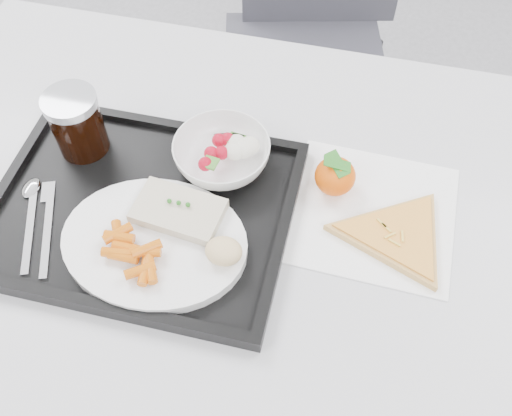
{
  "coord_description": "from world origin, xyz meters",
  "views": [
    {
      "loc": [
        0.15,
        -0.19,
        1.47
      ],
      "look_at": [
        0.03,
        0.29,
        0.77
      ],
      "focal_mm": 40.0,
      "sensor_mm": 36.0,
      "label": 1
    }
  ],
  "objects_px": {
    "table": "(238,229)",
    "tray": "(143,210)",
    "pizza_slice": "(397,235)",
    "chair": "(313,22)",
    "salad_bowl": "(222,154)",
    "tangerine": "(335,176)",
    "cola_glass": "(77,122)",
    "dinner_plate": "(155,243)"
  },
  "relations": [
    {
      "from": "salad_bowl",
      "to": "chair",
      "type": "bearing_deg",
      "value": 86.41
    },
    {
      "from": "table",
      "to": "pizza_slice",
      "type": "height_order",
      "value": "pizza_slice"
    },
    {
      "from": "salad_bowl",
      "to": "cola_glass",
      "type": "relative_size",
      "value": 1.41
    },
    {
      "from": "chair",
      "to": "dinner_plate",
      "type": "bearing_deg",
      "value": -96.49
    },
    {
      "from": "tray",
      "to": "salad_bowl",
      "type": "distance_m",
      "value": 0.15
    },
    {
      "from": "table",
      "to": "cola_glass",
      "type": "relative_size",
      "value": 11.11
    },
    {
      "from": "chair",
      "to": "tangerine",
      "type": "height_order",
      "value": "chair"
    },
    {
      "from": "table",
      "to": "chair",
      "type": "distance_m",
      "value": 0.77
    },
    {
      "from": "tangerine",
      "to": "table",
      "type": "bearing_deg",
      "value": -155.12
    },
    {
      "from": "tray",
      "to": "pizza_slice",
      "type": "xyz_separation_m",
      "value": [
        0.38,
        0.04,
        0.0
      ]
    },
    {
      "from": "table",
      "to": "chair",
      "type": "xyz_separation_m",
      "value": [
        0.0,
        0.75,
        -0.15
      ]
    },
    {
      "from": "chair",
      "to": "tangerine",
      "type": "xyz_separation_m",
      "value": [
        0.14,
        -0.69,
        0.25
      ]
    },
    {
      "from": "chair",
      "to": "pizza_slice",
      "type": "distance_m",
      "value": 0.82
    },
    {
      "from": "table",
      "to": "tray",
      "type": "relative_size",
      "value": 2.67
    },
    {
      "from": "cola_glass",
      "to": "tangerine",
      "type": "distance_m",
      "value": 0.41
    },
    {
      "from": "tray",
      "to": "cola_glass",
      "type": "xyz_separation_m",
      "value": [
        -0.13,
        0.1,
        0.06
      ]
    },
    {
      "from": "salad_bowl",
      "to": "tangerine",
      "type": "relative_size",
      "value": 1.91
    },
    {
      "from": "chair",
      "to": "tangerine",
      "type": "bearing_deg",
      "value": -78.79
    },
    {
      "from": "table",
      "to": "pizza_slice",
      "type": "relative_size",
      "value": 5.06
    },
    {
      "from": "chair",
      "to": "pizza_slice",
      "type": "bearing_deg",
      "value": -72.22
    },
    {
      "from": "dinner_plate",
      "to": "salad_bowl",
      "type": "relative_size",
      "value": 1.78
    },
    {
      "from": "tray",
      "to": "chair",
      "type": "bearing_deg",
      "value": 80.09
    },
    {
      "from": "table",
      "to": "tray",
      "type": "bearing_deg",
      "value": -160.86
    },
    {
      "from": "tray",
      "to": "cola_glass",
      "type": "distance_m",
      "value": 0.17
    },
    {
      "from": "tangerine",
      "to": "chair",
      "type": "bearing_deg",
      "value": 101.21
    },
    {
      "from": "dinner_plate",
      "to": "cola_glass",
      "type": "xyz_separation_m",
      "value": [
        -0.17,
        0.15,
        0.05
      ]
    },
    {
      "from": "tray",
      "to": "pizza_slice",
      "type": "distance_m",
      "value": 0.38
    },
    {
      "from": "cola_glass",
      "to": "tangerine",
      "type": "bearing_deg",
      "value": 2.27
    },
    {
      "from": "tray",
      "to": "pizza_slice",
      "type": "height_order",
      "value": "tray"
    },
    {
      "from": "cola_glass",
      "to": "chair",
      "type": "bearing_deg",
      "value": 68.85
    },
    {
      "from": "tray",
      "to": "pizza_slice",
      "type": "bearing_deg",
      "value": 6.41
    },
    {
      "from": "tray",
      "to": "salad_bowl",
      "type": "height_order",
      "value": "salad_bowl"
    },
    {
      "from": "dinner_plate",
      "to": "salad_bowl",
      "type": "height_order",
      "value": "salad_bowl"
    },
    {
      "from": "tray",
      "to": "salad_bowl",
      "type": "bearing_deg",
      "value": 49.08
    },
    {
      "from": "salad_bowl",
      "to": "tray",
      "type": "bearing_deg",
      "value": -130.92
    },
    {
      "from": "cola_glass",
      "to": "tray",
      "type": "bearing_deg",
      "value": -35.88
    },
    {
      "from": "dinner_plate",
      "to": "tangerine",
      "type": "distance_m",
      "value": 0.29
    },
    {
      "from": "salad_bowl",
      "to": "pizza_slice",
      "type": "distance_m",
      "value": 0.29
    },
    {
      "from": "salad_bowl",
      "to": "tangerine",
      "type": "bearing_deg",
      "value": 0.2
    },
    {
      "from": "tangerine",
      "to": "pizza_slice",
      "type": "bearing_deg",
      "value": -32.99
    },
    {
      "from": "table",
      "to": "salad_bowl",
      "type": "bearing_deg",
      "value": 121.77
    },
    {
      "from": "chair",
      "to": "salad_bowl",
      "type": "relative_size",
      "value": 6.11
    }
  ]
}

